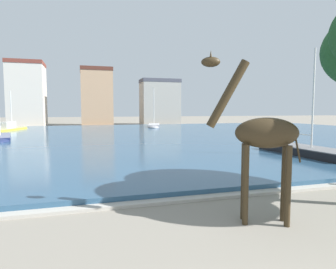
{
  "coord_description": "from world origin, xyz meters",
  "views": [
    {
      "loc": [
        -3.24,
        -2.07,
        3.48
      ],
      "look_at": [
        1.05,
        12.47,
        2.2
      ],
      "focal_mm": 31.23,
      "sensor_mm": 36.0,
      "label": 1
    }
  ],
  "objects_px": {
    "sailboat_yellow": "(12,129)",
    "sailboat_navy": "(0,139)",
    "giraffe_statue": "(261,136)",
    "sailboat_black": "(313,154)",
    "sailboat_grey": "(154,126)"
  },
  "relations": [
    {
      "from": "sailboat_yellow",
      "to": "giraffe_statue",
      "type": "bearing_deg",
      "value": -69.94
    },
    {
      "from": "sailboat_black",
      "to": "sailboat_grey",
      "type": "bearing_deg",
      "value": 93.82
    },
    {
      "from": "sailboat_yellow",
      "to": "sailboat_black",
      "type": "distance_m",
      "value": 43.54
    },
    {
      "from": "sailboat_yellow",
      "to": "sailboat_navy",
      "type": "bearing_deg",
      "value": -82.13
    },
    {
      "from": "sailboat_black",
      "to": "sailboat_navy",
      "type": "distance_m",
      "value": 30.22
    },
    {
      "from": "sailboat_black",
      "to": "giraffe_statue",
      "type": "bearing_deg",
      "value": -139.44
    },
    {
      "from": "sailboat_yellow",
      "to": "sailboat_black",
      "type": "bearing_deg",
      "value": -53.48
    },
    {
      "from": "sailboat_black",
      "to": "sailboat_navy",
      "type": "height_order",
      "value": "sailboat_black"
    },
    {
      "from": "giraffe_statue",
      "to": "sailboat_grey",
      "type": "bearing_deg",
      "value": 80.4
    },
    {
      "from": "sailboat_yellow",
      "to": "sailboat_navy",
      "type": "height_order",
      "value": "sailboat_navy"
    },
    {
      "from": "sailboat_yellow",
      "to": "sailboat_navy",
      "type": "distance_m",
      "value": 16.36
    },
    {
      "from": "sailboat_yellow",
      "to": "sailboat_navy",
      "type": "xyz_separation_m",
      "value": [
        2.24,
        -16.21,
        -0.14
      ]
    },
    {
      "from": "sailboat_navy",
      "to": "sailboat_grey",
      "type": "distance_m",
      "value": 27.51
    },
    {
      "from": "giraffe_statue",
      "to": "sailboat_yellow",
      "type": "relative_size",
      "value": 0.55
    },
    {
      "from": "sailboat_yellow",
      "to": "sailboat_black",
      "type": "xyz_separation_m",
      "value": [
        25.91,
        -34.99,
        -0.07
      ]
    }
  ]
}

